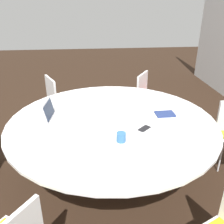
{
  "coord_description": "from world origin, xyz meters",
  "views": [
    {
      "loc": [
        2.38,
        -0.24,
        1.98
      ],
      "look_at": [
        0.0,
        0.0,
        0.86
      ],
      "focal_mm": 40.0,
      "sensor_mm": 36.0,
      "label": 1
    }
  ],
  "objects_px": {
    "cell_phone": "(144,128)",
    "spiral_notebook": "(165,114)",
    "chair_4": "(149,95)",
    "coffee_cup": "(121,137)",
    "chair_5": "(60,98)",
    "laptop": "(54,115)"
  },
  "relations": [
    {
      "from": "spiral_notebook",
      "to": "coffee_cup",
      "type": "relative_size",
      "value": 2.42
    },
    {
      "from": "chair_4",
      "to": "coffee_cup",
      "type": "xyz_separation_m",
      "value": [
        1.74,
        -0.69,
        0.28
      ]
    },
    {
      "from": "spiral_notebook",
      "to": "cell_phone",
      "type": "xyz_separation_m",
      "value": [
        0.3,
        -0.3,
        -0.01
      ]
    },
    {
      "from": "chair_5",
      "to": "spiral_notebook",
      "type": "bearing_deg",
      "value": 21.23
    },
    {
      "from": "laptop",
      "to": "cell_phone",
      "type": "height_order",
      "value": "laptop"
    },
    {
      "from": "chair_4",
      "to": "chair_5",
      "type": "distance_m",
      "value": 1.43
    },
    {
      "from": "coffee_cup",
      "to": "laptop",
      "type": "bearing_deg",
      "value": -127.61
    },
    {
      "from": "coffee_cup",
      "to": "cell_phone",
      "type": "relative_size",
      "value": 0.59
    },
    {
      "from": "laptop",
      "to": "coffee_cup",
      "type": "height_order",
      "value": "laptop"
    },
    {
      "from": "chair_4",
      "to": "cell_phone",
      "type": "bearing_deg",
      "value": 16.27
    },
    {
      "from": "chair_5",
      "to": "laptop",
      "type": "height_order",
      "value": "laptop"
    },
    {
      "from": "chair_5",
      "to": "coffee_cup",
      "type": "relative_size",
      "value": 9.73
    },
    {
      "from": "chair_4",
      "to": "spiral_notebook",
      "type": "bearing_deg",
      "value": 26.12
    },
    {
      "from": "chair_4",
      "to": "cell_phone",
      "type": "xyz_separation_m",
      "value": [
        1.52,
        -0.43,
        0.24
      ]
    },
    {
      "from": "chair_5",
      "to": "spiral_notebook",
      "type": "xyz_separation_m",
      "value": [
        1.25,
        1.31,
        0.25
      ]
    },
    {
      "from": "chair_4",
      "to": "chair_5",
      "type": "height_order",
      "value": "same"
    },
    {
      "from": "cell_phone",
      "to": "chair_4",
      "type": "bearing_deg",
      "value": 164.34
    },
    {
      "from": "chair_4",
      "to": "spiral_notebook",
      "type": "height_order",
      "value": "chair_4"
    },
    {
      "from": "chair_4",
      "to": "coffee_cup",
      "type": "bearing_deg",
      "value": 10.21
    },
    {
      "from": "cell_phone",
      "to": "spiral_notebook",
      "type": "bearing_deg",
      "value": 134.7
    },
    {
      "from": "chair_5",
      "to": "coffee_cup",
      "type": "height_order",
      "value": "chair_5"
    },
    {
      "from": "laptop",
      "to": "coffee_cup",
      "type": "distance_m",
      "value": 0.84
    }
  ]
}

